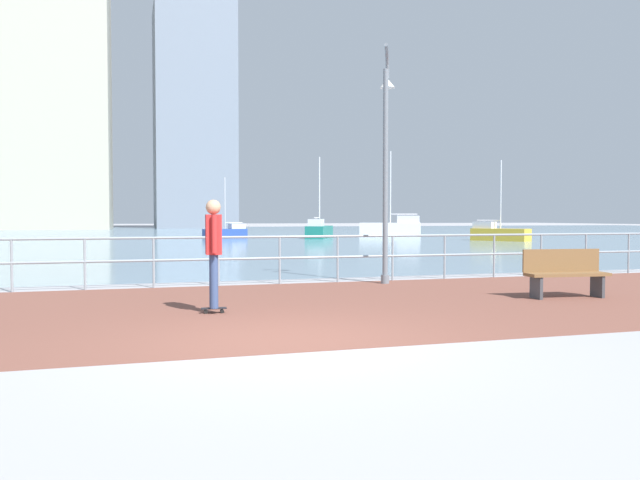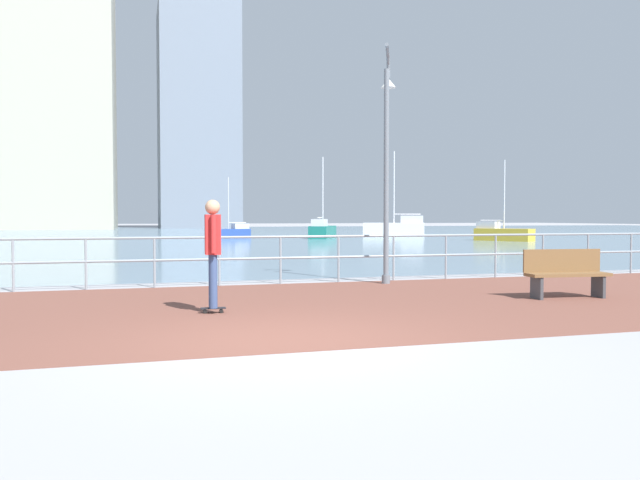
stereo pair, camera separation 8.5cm
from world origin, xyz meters
TOP-DOWN VIEW (x-y plane):
  - ground at (0.00, 40.00)m, footprint 220.00×220.00m
  - brick_paving at (0.00, 2.96)m, footprint 28.00×7.24m
  - harbor_water at (0.00, 51.58)m, footprint 180.00×88.00m
  - waterfront_railing at (-0.00, 6.58)m, footprint 25.25×0.06m
  - lamppost at (3.83, 6.12)m, footprint 0.52×0.76m
  - skateboarder at (-0.60, 2.57)m, footprint 0.41×0.55m
  - park_bench at (6.06, 2.62)m, footprint 1.64×0.60m
  - sailboat_white at (19.17, 41.41)m, footprint 5.18×3.72m
  - sailboat_yellow at (4.86, 38.91)m, footprint 3.34×1.90m
  - sailboat_blue at (11.26, 36.50)m, footprint 3.10×4.36m
  - sailboat_red at (21.16, 28.58)m, footprint 2.97×3.78m
  - tower_steel at (7.06, 86.90)m, footprint 11.26×12.08m
  - tower_beige at (-12.05, 82.93)m, footprint 15.16×17.92m

SIDE VIEW (x-z plane):
  - ground at x=0.00m, z-range 0.00..0.00m
  - harbor_water at x=0.00m, z-range 0.00..0.00m
  - brick_paving at x=0.00m, z-range 0.00..0.01m
  - sailboat_yellow at x=4.86m, z-range -1.82..2.67m
  - park_bench at x=6.06m, z-range 0.02..0.94m
  - sailboat_red at x=21.16m, z-range -2.13..3.13m
  - sailboat_blue at x=11.26m, z-range -2.40..3.54m
  - sailboat_white at x=19.17m, z-range -2.86..4.21m
  - waterfront_railing at x=0.00m, z-range 0.21..1.32m
  - skateboarder at x=-0.60m, z-range 0.19..2.00m
  - lamppost at x=3.83m, z-range 0.29..5.81m
  - tower_steel at x=7.06m, z-range -0.83..33.26m
  - tower_beige at x=-12.05m, z-range -0.83..48.27m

